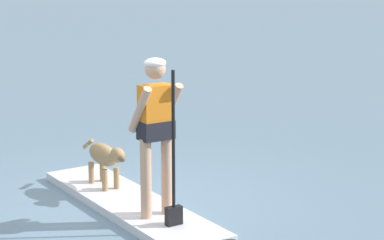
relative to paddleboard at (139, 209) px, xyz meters
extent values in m
plane|color=slate|center=(-0.22, 0.04, -0.05)|extent=(400.00, 400.00, 0.00)
cube|color=silver|center=(-0.22, 0.04, 0.00)|extent=(3.26, 1.29, 0.10)
cylinder|color=tan|center=(0.41, 0.06, 0.49)|extent=(0.12, 0.12, 0.87)
cylinder|color=tan|center=(0.37, -0.20, 0.49)|extent=(0.12, 0.12, 0.87)
cube|color=black|center=(0.39, -0.07, 1.00)|extent=(0.28, 0.39, 0.20)
cube|color=orange|center=(0.39, -0.07, 1.21)|extent=(0.26, 0.37, 0.56)
sphere|color=tan|center=(0.39, -0.07, 1.66)|extent=(0.22, 0.22, 0.22)
ellipsoid|color=white|center=(0.39, -0.07, 1.72)|extent=(0.23, 0.23, 0.11)
cylinder|color=tan|center=(0.42, 0.12, 1.24)|extent=(0.43, 0.16, 0.54)
cylinder|color=tan|center=(0.36, -0.25, 1.24)|extent=(0.43, 0.16, 0.54)
cylinder|color=black|center=(0.74, -0.13, 0.87)|extent=(0.04, 0.04, 1.64)
cube|color=black|center=(0.74, -0.13, 0.15)|extent=(0.11, 0.19, 0.20)
ellipsoid|color=#997A51|center=(-0.87, 0.15, 0.45)|extent=(0.66, 0.32, 0.26)
ellipsoid|color=#997A51|center=(-0.50, 0.09, 0.53)|extent=(0.24, 0.20, 0.18)
ellipsoid|color=brown|center=(-0.39, 0.07, 0.51)|extent=(0.13, 0.10, 0.08)
cylinder|color=#997A51|center=(-1.28, 0.22, 0.50)|extent=(0.27, 0.09, 0.18)
cylinder|color=#997A51|center=(-0.67, 0.19, 0.18)|extent=(0.07, 0.07, 0.27)
cylinder|color=#997A51|center=(-0.69, 0.04, 0.18)|extent=(0.07, 0.07, 0.27)
cylinder|color=#997A51|center=(-1.04, 0.26, 0.18)|extent=(0.07, 0.07, 0.27)
cylinder|color=#997A51|center=(-1.07, 0.11, 0.18)|extent=(0.07, 0.07, 0.27)
camera|label=1|loc=(6.01, -4.83, 2.71)|focal=66.67mm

